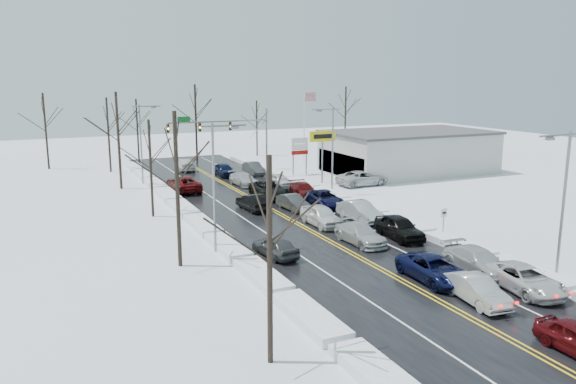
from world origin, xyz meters
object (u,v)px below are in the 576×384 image
tires_plus_sign (323,140)px  oncoming_car_0 (253,210)px  flagpole (305,122)px  dealership_building (408,152)px  traffic_signal_mast (230,129)px

tires_plus_sign → oncoming_car_0: bearing=-142.4°
flagpole → oncoming_car_0: size_ratio=2.21×
dealership_building → oncoming_car_0: (-25.62, -11.37, -2.66)m
flagpole → dealership_building: flagpole is taller
tires_plus_sign → dealership_building: (13.48, 2.01, -2.34)m
traffic_signal_mast → dealership_building: traffic_signal_mast is taller
traffic_signal_mast → oncoming_car_0: 22.63m
flagpole → tires_plus_sign: bearing=-108.4°
flagpole → dealership_building: 15.24m
flagpole → oncoming_car_0: flagpole is taller
traffic_signal_mast → oncoming_car_0: bearing=-103.4°
traffic_signal_mast → oncoming_car_0: (-5.09, -21.36, -5.48)m
traffic_signal_mast → oncoming_car_0: traffic_signal_mast is taller
tires_plus_sign → flagpole: size_ratio=0.60×
traffic_signal_mast → flagpole: 11.90m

